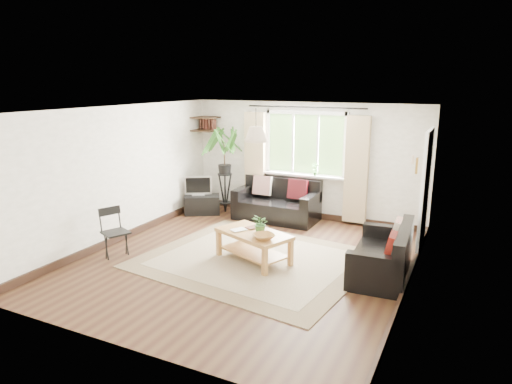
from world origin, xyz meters
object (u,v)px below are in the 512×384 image
at_px(coffee_table, 254,247).
at_px(sofa_back, 276,201).
at_px(palm_stand, 225,170).
at_px(folding_chair, 116,233).
at_px(sofa_right, 381,252).
at_px(tv_stand, 202,205).

bearing_deg(coffee_table, sofa_back, 104.37).
relative_size(sofa_back, palm_stand, 0.91).
xyz_separation_m(sofa_back, coffee_table, (0.57, -2.21, -0.15)).
height_order(sofa_back, folding_chair, folding_chair).
distance_m(palm_stand, folding_chair, 3.15).
xyz_separation_m(sofa_right, folding_chair, (-4.02, -1.16, 0.04)).
xyz_separation_m(sofa_back, palm_stand, (-1.25, 0.06, 0.53)).
distance_m(sofa_back, coffee_table, 2.29).
relative_size(sofa_right, coffee_table, 1.29).
bearing_deg(folding_chair, coffee_table, -44.65).
distance_m(coffee_table, folding_chair, 2.25).
bearing_deg(palm_stand, sofa_right, -27.31).
bearing_deg(sofa_right, tv_stand, -114.18).
height_order(sofa_back, tv_stand, sofa_back).
bearing_deg(sofa_back, sofa_right, -36.25).
bearing_deg(sofa_back, palm_stand, 177.70).
bearing_deg(sofa_right, coffee_table, -83.18).
xyz_separation_m(sofa_back, folding_chair, (-1.52, -3.03, 0.01)).
height_order(coffee_table, folding_chair, folding_chair).
bearing_deg(sofa_back, tv_stand, -169.27).
height_order(palm_stand, folding_chair, palm_stand).
xyz_separation_m(tv_stand, folding_chair, (0.10, -2.74, 0.20)).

